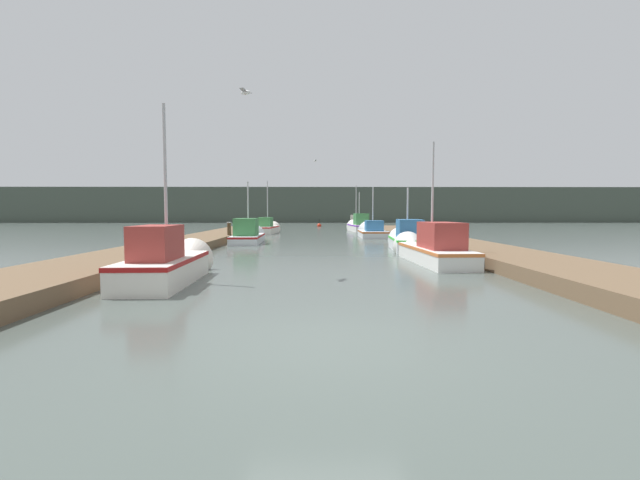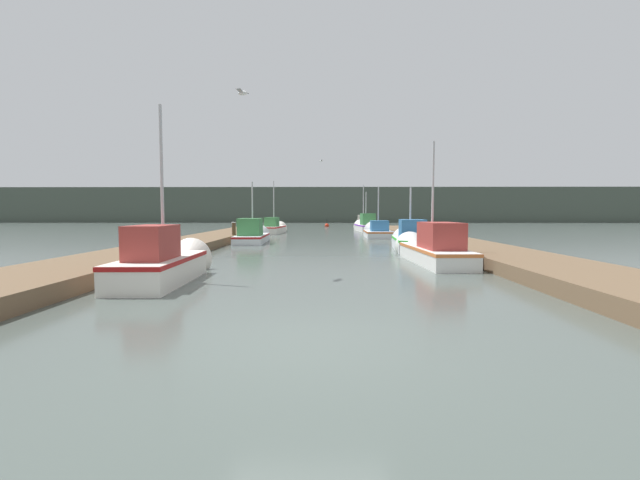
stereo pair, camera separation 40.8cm
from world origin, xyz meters
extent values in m
plane|color=#47514C|center=(0.00, 0.00, 0.00)|extent=(200.00, 200.00, 0.00)
cube|color=brown|center=(-6.45, 16.00, 0.20)|extent=(2.84, 40.00, 0.40)
cube|color=brown|center=(6.45, 16.00, 0.20)|extent=(2.84, 40.00, 0.40)
cube|color=#424C42|center=(0.00, 69.21, 2.79)|extent=(120.00, 16.00, 5.57)
cube|color=silver|center=(-3.88, 4.81, 0.33)|extent=(1.44, 3.74, 0.65)
cube|color=#A21616|center=(-3.88, 4.81, 0.59)|extent=(1.47, 3.77, 0.10)
cone|color=silver|center=(-3.94, 7.08, 0.33)|extent=(1.30, 0.88, 1.28)
cube|color=#99332D|center=(-3.87, 4.34, 1.06)|extent=(0.91, 1.55, 0.81)
cylinder|color=#B2B2B7|center=(-3.89, 5.08, 2.55)|extent=(0.08, 0.08, 3.80)
cube|color=silver|center=(3.99, 8.97, 0.28)|extent=(1.58, 4.86, 0.56)
cube|color=#CC6931|center=(3.99, 8.97, 0.50)|extent=(1.61, 4.89, 0.10)
cone|color=silver|center=(3.86, 11.97, 0.28)|extent=(1.35, 1.25, 1.30)
cube|color=#99332D|center=(4.02, 8.37, 0.99)|extent=(1.17, 2.00, 0.86)
cylinder|color=#B2B2B7|center=(3.97, 9.33, 2.39)|extent=(0.08, 0.08, 3.65)
cube|color=silver|center=(4.13, 13.90, 0.29)|extent=(1.69, 3.96, 0.58)
cube|color=green|center=(4.13, 13.90, 0.52)|extent=(1.72, 3.99, 0.10)
cone|color=silver|center=(4.30, 16.23, 0.29)|extent=(1.39, 0.91, 1.34)
cube|color=#2D6699|center=(4.09, 13.42, 1.00)|extent=(1.18, 1.55, 0.84)
cylinder|color=#B2B2B7|center=(4.15, 14.19, 1.74)|extent=(0.08, 0.08, 2.31)
cube|color=silver|center=(-3.98, 18.47, 0.23)|extent=(1.65, 4.48, 0.46)
cube|color=#AA1B1B|center=(-3.98, 18.47, 0.40)|extent=(1.68, 4.51, 0.10)
cone|color=silver|center=(-4.06, 21.10, 0.23)|extent=(1.47, 0.87, 1.44)
cube|color=#387A42|center=(-3.96, 17.92, 0.93)|extent=(1.25, 1.82, 0.94)
cylinder|color=#B2B2B7|center=(-3.99, 18.81, 1.97)|extent=(0.08, 0.08, 3.02)
cube|color=silver|center=(3.83, 23.59, 0.23)|extent=(1.83, 3.64, 0.46)
cube|color=#B15623|center=(3.83, 23.59, 0.40)|extent=(1.86, 3.67, 0.10)
cone|color=silver|center=(3.86, 25.83, 0.23)|extent=(1.71, 0.87, 1.70)
cube|color=#2D6699|center=(3.83, 23.14, 0.81)|extent=(1.17, 1.26, 0.71)
cylinder|color=#B2B2B7|center=(3.84, 23.86, 1.96)|extent=(0.08, 0.08, 3.00)
cube|color=silver|center=(-4.04, 28.67, 0.29)|extent=(1.62, 4.36, 0.59)
cube|color=red|center=(-4.04, 28.67, 0.53)|extent=(1.65, 4.40, 0.10)
cone|color=silver|center=(-3.86, 31.25, 0.29)|extent=(1.31, 0.98, 1.25)
cube|color=#387A42|center=(-4.08, 28.14, 0.95)|extent=(1.05, 1.60, 0.73)
cylinder|color=#B2B2B7|center=(-4.02, 28.99, 2.42)|extent=(0.08, 0.08, 3.66)
cube|color=silver|center=(3.82, 32.33, 0.30)|extent=(1.88, 4.54, 0.61)
cube|color=purple|center=(3.82, 32.33, 0.55)|extent=(1.91, 4.57, 0.10)
cone|color=silver|center=(3.59, 34.95, 0.30)|extent=(1.48, 0.97, 1.41)
cube|color=#387A42|center=(3.87, 31.78, 1.10)|extent=(1.27, 1.54, 1.00)
cylinder|color=#B2B2B7|center=(3.79, 32.66, 2.06)|extent=(0.08, 0.08, 2.90)
cube|color=silver|center=(3.94, 37.03, 0.24)|extent=(1.94, 4.89, 0.47)
cube|color=green|center=(3.94, 37.03, 0.41)|extent=(1.97, 4.92, 0.10)
cone|color=silver|center=(4.12, 39.93, 0.24)|extent=(1.62, 1.10, 1.55)
cube|color=#B2AD9E|center=(3.90, 36.43, 0.94)|extent=(1.25, 1.96, 0.94)
cylinder|color=#B2B2B7|center=(3.96, 37.39, 2.43)|extent=(0.08, 0.08, 3.92)
cylinder|color=#473523|center=(-5.18, 19.31, 0.56)|extent=(0.23, 0.23, 1.12)
cylinder|color=silver|center=(-5.18, 19.31, 1.14)|extent=(0.26, 0.26, 0.04)
cylinder|color=#473523|center=(5.17, 39.12, 0.49)|extent=(0.29, 0.29, 0.97)
cylinder|color=silver|center=(5.17, 39.12, 0.99)|extent=(0.33, 0.33, 0.04)
sphere|color=red|center=(0.30, 43.95, 0.13)|extent=(0.48, 0.48, 0.48)
cylinder|color=black|center=(0.30, 43.95, 0.62)|extent=(0.06, 0.06, 0.50)
ellipsoid|color=white|center=(-2.04, 6.23, 5.03)|extent=(0.31, 0.21, 0.12)
cube|color=gray|center=(-2.00, 6.36, 5.05)|extent=(0.19, 0.30, 0.07)
cube|color=gray|center=(-2.08, 6.10, 5.05)|extent=(0.19, 0.30, 0.07)
ellipsoid|color=white|center=(-0.16, 28.22, 5.75)|extent=(0.30, 0.18, 0.12)
cube|color=gray|center=(-0.13, 28.08, 5.77)|extent=(0.16, 0.29, 0.07)
cube|color=gray|center=(-0.18, 28.35, 5.77)|extent=(0.16, 0.29, 0.07)
camera|label=1|loc=(-0.14, -5.69, 1.79)|focal=24.00mm
camera|label=2|loc=(0.27, -5.69, 1.79)|focal=24.00mm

